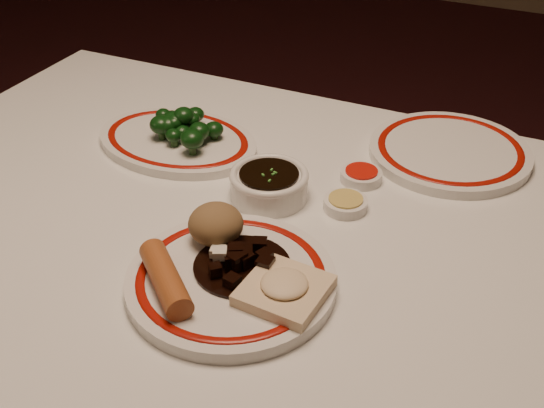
{
  "coord_description": "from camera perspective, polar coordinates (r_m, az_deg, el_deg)",
  "views": [
    {
      "loc": [
        0.38,
        -0.66,
        1.31
      ],
      "look_at": [
        0.06,
        0.02,
        0.8
      ],
      "focal_mm": 45.0,
      "sensor_mm": 36.0,
      "label": 1
    }
  ],
  "objects": [
    {
      "name": "soy_bowl",
      "position": [
        1.0,
        -0.25,
        1.55
      ],
      "size": [
        0.11,
        0.11,
        0.04
      ],
      "color": "white",
      "rests_on": "dining_table"
    },
    {
      "name": "main_plate",
      "position": [
        0.85,
        -3.43,
        -6.37
      ],
      "size": [
        0.33,
        0.33,
        0.02
      ],
      "color": "white",
      "rests_on": "dining_table"
    },
    {
      "name": "stirfry_heap",
      "position": [
        0.85,
        -2.64,
        -4.86
      ],
      "size": [
        0.12,
        0.12,
        0.03
      ],
      "color": "black",
      "rests_on": "main_plate"
    },
    {
      "name": "dining_table",
      "position": [
        1.01,
        -3.68,
        -6.28
      ],
      "size": [
        1.2,
        0.9,
        0.75
      ],
      "color": "white",
      "rests_on": "ground"
    },
    {
      "name": "broccoli_pile",
      "position": [
        1.14,
        -7.7,
        6.58
      ],
      "size": [
        0.12,
        0.12,
        0.05
      ],
      "color": "#23471C",
      "rests_on": "broccoli_plate"
    },
    {
      "name": "far_plate",
      "position": [
        1.15,
        14.64,
        4.29
      ],
      "size": [
        0.31,
        0.31,
        0.02
      ],
      "color": "white",
      "rests_on": "dining_table"
    },
    {
      "name": "rice_mound",
      "position": [
        0.89,
        -4.72,
        -1.68
      ],
      "size": [
        0.07,
        0.07,
        0.05
      ],
      "primitive_type": "ellipsoid",
      "color": "brown",
      "rests_on": "main_plate"
    },
    {
      "name": "spring_roll",
      "position": [
        0.82,
        -8.9,
        -6.17
      ],
      "size": [
        0.11,
        0.11,
        0.03
      ],
      "primitive_type": "cylinder",
      "rotation": [
        1.57,
        0.0,
        0.84
      ],
      "color": "#A65829",
      "rests_on": "main_plate"
    },
    {
      "name": "broccoli_plate",
      "position": [
        1.15,
        -7.92,
        5.26
      ],
      "size": [
        0.29,
        0.26,
        0.02
      ],
      "color": "white",
      "rests_on": "dining_table"
    },
    {
      "name": "fried_wonton",
      "position": [
        0.81,
        1.04,
        -7.09
      ],
      "size": [
        0.1,
        0.1,
        0.03
      ],
      "color": "beige",
      "rests_on": "main_plate"
    },
    {
      "name": "mustard_dish",
      "position": [
        0.99,
        6.17,
        0.03
      ],
      "size": [
        0.06,
        0.06,
        0.02
      ],
      "color": "white",
      "rests_on": "dining_table"
    },
    {
      "name": "sweet_sour_dish",
      "position": [
        1.06,
        7.47,
        2.37
      ],
      "size": [
        0.06,
        0.06,
        0.02
      ],
      "color": "white",
      "rests_on": "dining_table"
    }
  ]
}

